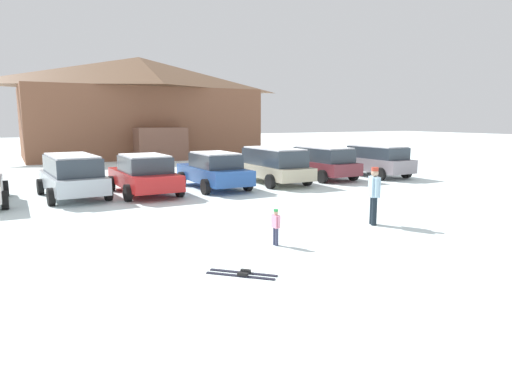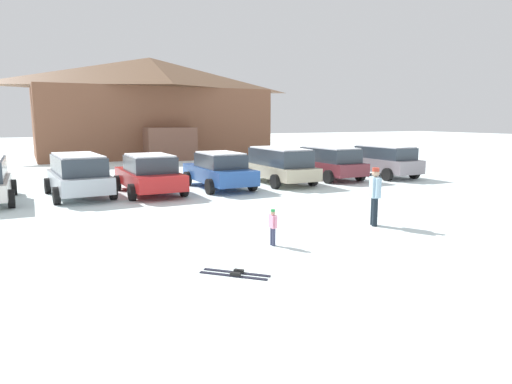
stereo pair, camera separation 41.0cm
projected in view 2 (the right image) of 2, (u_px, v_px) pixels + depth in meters
ski_lodge at (151, 107)px, 37.47m from camera, size 18.45×10.91×7.93m
parked_silver_wagon at (78, 174)px, 17.80m from camera, size 2.43×4.68×1.67m
parked_red_sedan at (149, 174)px, 18.56m from camera, size 2.31×4.62×1.61m
parked_blue_hatchback at (219, 170)px, 19.96m from camera, size 2.18×4.59×1.60m
parked_beige_suv at (279, 164)px, 21.46m from camera, size 2.17×4.73×1.69m
parked_maroon_van at (329, 162)px, 22.93m from camera, size 2.21×4.15×1.64m
parked_grey_wagon at (384, 160)px, 23.78m from camera, size 2.17×4.11×1.65m
skier_adult_in_blue_parka at (375, 193)px, 12.93m from camera, size 0.39×0.57×1.67m
skier_child_in_pink_snowsuit at (273, 225)px, 10.94m from camera, size 0.14×0.33×0.89m
pair_of_skis at (235, 274)px, 8.95m from camera, size 1.20×1.19×0.08m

